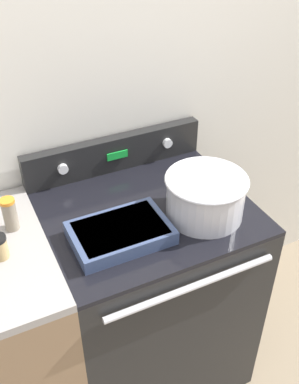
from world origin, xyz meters
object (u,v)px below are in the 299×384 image
(casserole_dish, at_px, (120,232))
(spice_jar_orange_cap, at_px, (10,214))
(ladle, at_px, (235,181))
(mixing_bowl, at_px, (205,194))

(casserole_dish, distance_m, spice_jar_orange_cap, 0.39)
(casserole_dish, bearing_deg, ladle, 8.57)
(casserole_dish, distance_m, ladle, 0.53)
(casserole_dish, xyz_separation_m, spice_jar_orange_cap, (-0.32, 0.20, 0.05))
(mixing_bowl, relative_size, casserole_dish, 0.89)
(casserole_dish, height_order, spice_jar_orange_cap, spice_jar_orange_cap)
(ladle, distance_m, spice_jar_orange_cap, 0.86)
(mixing_bowl, bearing_deg, casserole_dish, 178.29)
(mixing_bowl, distance_m, ladle, 0.22)
(mixing_bowl, xyz_separation_m, spice_jar_orange_cap, (-0.65, 0.21, -0.02))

